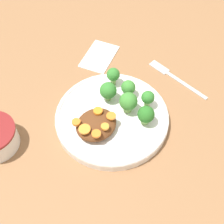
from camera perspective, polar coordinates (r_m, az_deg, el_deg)
name	(u,v)px	position (r m, az deg, el deg)	size (l,w,h in m)	color
ground_plane	(112,121)	(0.79, 0.00, -1.58)	(4.00, 4.00, 0.00)	#8C603D
plate	(112,117)	(0.78, 0.00, -0.97)	(0.28, 0.28, 0.03)	white
stew_mound	(96,125)	(0.74, -2.87, -2.36)	(0.10, 0.09, 0.03)	#5B3319
broccoli_floret_0	(108,91)	(0.78, -0.70, 3.90)	(0.04, 0.04, 0.06)	#759E51
broccoli_floret_1	(148,98)	(0.77, 6.57, 2.57)	(0.03, 0.03, 0.05)	#759E51
broccoli_floret_2	(128,102)	(0.76, 3.00, 1.87)	(0.05, 0.05, 0.06)	#759E51
broccoli_floret_3	(128,88)	(0.79, 3.00, 4.47)	(0.04, 0.04, 0.05)	#759E51
broccoli_floret_4	(146,115)	(0.74, 6.23, -0.52)	(0.04, 0.04, 0.05)	#759E51
broccoli_floret_5	(113,75)	(0.82, 0.22, 6.76)	(0.03, 0.03, 0.05)	#759E51
carrot_slice_0	(76,122)	(0.72, -6.57, -1.87)	(0.02, 0.02, 0.01)	orange
carrot_slice_1	(96,134)	(0.70, -2.89, -3.99)	(0.02, 0.02, 0.01)	orange
carrot_slice_2	(86,130)	(0.71, -4.86, -3.29)	(0.03, 0.03, 0.00)	orange
carrot_slice_3	(105,127)	(0.71, -1.29, -2.69)	(0.02, 0.02, 0.01)	orange
carrot_slice_4	(111,116)	(0.73, -0.16, -0.74)	(0.02, 0.02, 0.00)	orange
carrot_slice_5	(98,111)	(0.74, -2.58, 0.18)	(0.02, 0.02, 0.01)	orange
fork	(172,76)	(0.90, 10.97, 6.54)	(0.03, 0.19, 0.01)	#BDBDBD
napkin	(99,56)	(0.94, -2.35, 10.18)	(0.15, 0.12, 0.01)	white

